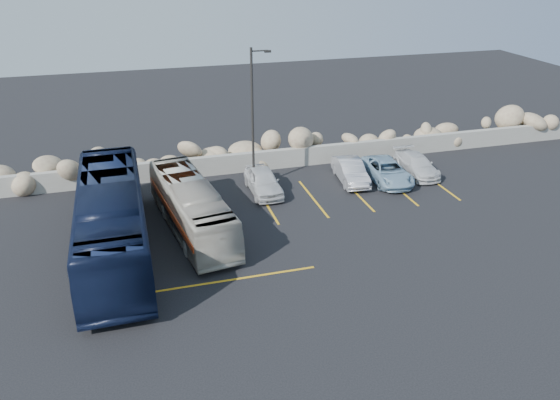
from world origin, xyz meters
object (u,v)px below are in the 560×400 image
object	(u,v)px
lamppost	(253,116)
car_a	(263,181)
car_c	(417,165)
vintage_bus	(191,207)
car_b	(350,171)
tour_coach	(112,220)
car_d	(387,171)

from	to	relation	value
lamppost	car_a	distance (m)	3.73
car_c	car_a	bearing A→B (deg)	-177.55
vintage_bus	car_c	distance (m)	14.74
lamppost	car_b	size ratio (longest dim) A/B	2.01
tour_coach	car_d	bearing A→B (deg)	14.85
lamppost	tour_coach	bearing A→B (deg)	-144.74
car_a	car_d	world-z (taller)	car_a
vintage_bus	car_c	bearing A→B (deg)	5.51
lamppost	car_d	distance (m)	8.72
lamppost	car_c	distance (m)	10.75
tour_coach	car_a	distance (m)	9.48
vintage_bus	car_a	xyz separation A→B (m)	(4.50, 3.42, -0.58)
lamppost	car_d	world-z (taller)	lamppost
car_a	car_c	size ratio (longest dim) A/B	0.99
tour_coach	vintage_bus	bearing A→B (deg)	18.38
vintage_bus	tour_coach	bearing A→B (deg)	-169.72
car_b	car_d	size ratio (longest dim) A/B	0.89
vintage_bus	car_b	xyz separation A→B (m)	(9.90, 3.56, -0.61)
vintage_bus	car_a	world-z (taller)	vintage_bus
car_a	car_d	distance (m)	7.54
lamppost	car_c	world-z (taller)	lamppost
lamppost	car_c	xyz separation A→B (m)	(10.07, -0.77, -3.70)
car_c	car_b	bearing A→B (deg)	-178.36
car_b	car_c	size ratio (longest dim) A/B	0.97
vintage_bus	car_b	bearing A→B (deg)	11.29
car_d	lamppost	bearing A→B (deg)	173.08
tour_coach	car_b	distance (m)	14.45
tour_coach	car_a	bearing A→B (deg)	29.30
vintage_bus	tour_coach	world-z (taller)	tour_coach
car_b	car_c	distance (m)	4.39
car_a	car_d	size ratio (longest dim) A/B	0.90
lamppost	vintage_bus	xyz separation A→B (m)	(-4.22, -4.34, -3.03)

